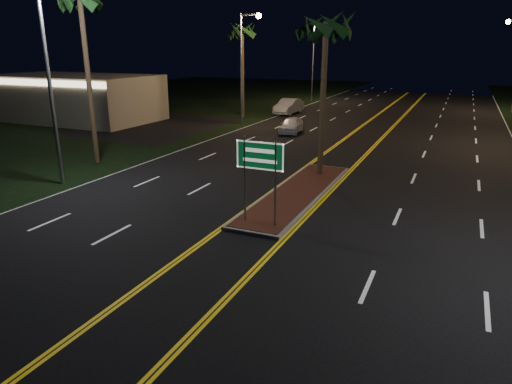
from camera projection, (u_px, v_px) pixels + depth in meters
The scene contains 13 objects.
ground at pixel (224, 257), 14.42m from camera, with size 120.00×120.00×0.00m, color black.
grass_left at pixel (83, 111), 47.85m from camera, with size 40.00×110.00×0.01m, color black.
median_island at pixel (297, 193), 20.49m from camera, with size 2.25×10.25×0.17m.
highway_sign at pixel (260, 164), 16.13m from camera, with size 1.80×0.08×3.20m.
commercial_building at pixel (74, 98), 41.33m from camera, with size 15.00×8.12×4.00m.
streetlight_left_near at pixel (53, 63), 20.32m from camera, with size 1.91×0.44×9.00m.
streetlight_left_mid at pixel (245, 56), 37.72m from camera, with size 1.91×0.44×9.00m.
streetlight_left_far at pixel (316, 53), 55.12m from camera, with size 1.91×0.44×9.00m.
palm_median at pixel (326, 26), 21.36m from camera, with size 2.40×2.40×8.30m.
palm_left_near at pixel (80, 0), 23.62m from camera, with size 2.40×2.40×9.80m.
palm_left_far at pixel (242, 31), 41.42m from camera, with size 2.40×2.40×8.80m.
car_near at pixel (291, 124), 35.27m from camera, with size 1.82×4.26×1.42m, color white.
car_far at pixel (289, 105), 45.37m from camera, with size 2.23×5.21×1.74m, color silver.
Camera 1 is at (6.28, -11.57, 6.33)m, focal length 32.00 mm.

